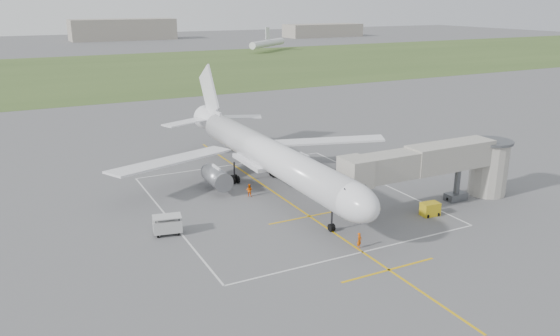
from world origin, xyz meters
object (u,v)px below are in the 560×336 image
baggage_cart (167,225)px  gpu_unit (430,209)px  ramp_worker_nose (359,241)px  airliner (267,154)px  jet_bridge (444,164)px  ramp_worker_wing (249,190)px

baggage_cart → gpu_unit: bearing=-5.9°
ramp_worker_nose → gpu_unit: bearing=-7.1°
gpu_unit → baggage_cart: bearing=168.6°
airliner → baggage_cart: airliner is taller
airliner → baggage_cart: bearing=-151.3°
airliner → jet_bridge: size_ratio=2.00×
airliner → ramp_worker_nose: 20.20m
airliner → ramp_worker_nose: airliner is taller
jet_bridge → gpu_unit: (-3.75, -2.30, -4.01)m
gpu_unit → ramp_worker_nose: bearing=-158.9°
gpu_unit → ramp_worker_wing: bearing=141.4°
baggage_cart → ramp_worker_nose: (15.43, -11.53, -0.22)m
baggage_cart → jet_bridge: bearing=0.1°
jet_bridge → baggage_cart: (-30.95, 5.90, -3.73)m
baggage_cart → ramp_worker_wing: baggage_cart is taller
jet_bridge → baggage_cart: bearing=169.2°
airliner → jet_bridge: airliner is taller
jet_bridge → ramp_worker_wing: 23.05m
gpu_unit → jet_bridge: bearing=36.8°
ramp_worker_nose → ramp_worker_wing: 18.38m
gpu_unit → ramp_worker_wing: (-15.27, 14.71, 0.05)m
airliner → ramp_worker_wing: size_ratio=29.94×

